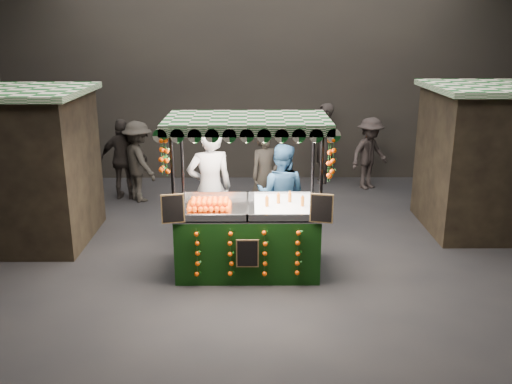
{
  "coord_description": "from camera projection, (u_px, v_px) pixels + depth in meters",
  "views": [
    {
      "loc": [
        -0.19,
        -8.12,
        3.61
      ],
      "look_at": [
        -0.13,
        0.23,
        1.08
      ],
      "focal_mm": 39.12,
      "sensor_mm": 36.0,
      "label": 1
    }
  ],
  "objects": [
    {
      "name": "market_hall",
      "position": [
        265.0,
        40.0,
        7.84
      ],
      "size": [
        12.1,
        10.1,
        5.05
      ],
      "color": "black",
      "rests_on": "ground"
    },
    {
      "name": "shopper_1",
      "position": [
        450.0,
        180.0,
        10.32
      ],
      "size": [
        1.01,
        0.95,
        1.66
      ],
      "rotation": [
        0.0,
        0.0,
        -0.52
      ],
      "color": "#2D2824",
      "rests_on": "ground"
    },
    {
      "name": "shopper_6",
      "position": [
        323.0,
        143.0,
        12.96
      ],
      "size": [
        0.49,
        0.7,
        1.86
      ],
      "rotation": [
        0.0,
        0.0,
        -1.63
      ],
      "color": "black",
      "rests_on": "ground"
    },
    {
      "name": "shopper_7",
      "position": [
        138.0,
        162.0,
        11.61
      ],
      "size": [
        1.18,
        1.25,
        1.69
      ],
      "rotation": [
        0.0,
        0.0,
        2.26
      ],
      "color": "#282521",
      "rests_on": "ground"
    },
    {
      "name": "shopper_3",
      "position": [
        369.0,
        153.0,
        12.5
      ],
      "size": [
        1.2,
        1.09,
        1.62
      ],
      "rotation": [
        0.0,
        0.0,
        0.61
      ],
      "color": "#2C2524",
      "rests_on": "ground"
    },
    {
      "name": "neighbour_stall_left",
      "position": [
        2.0,
        166.0,
        9.37
      ],
      "size": [
        3.0,
        2.2,
        2.6
      ],
      "color": "black",
      "rests_on": "ground"
    },
    {
      "name": "vendor_grey",
      "position": [
        210.0,
        188.0,
        9.1
      ],
      "size": [
        0.85,
        0.68,
        2.05
      ],
      "rotation": [
        0.0,
        0.0,
        3.43
      ],
      "color": "gray",
      "rests_on": "ground"
    },
    {
      "name": "shopper_2",
      "position": [
        124.0,
        159.0,
        11.77
      ],
      "size": [
        1.02,
        0.45,
        1.71
      ],
      "rotation": [
        0.0,
        0.0,
        3.11
      ],
      "color": "black",
      "rests_on": "ground"
    },
    {
      "name": "vendor_blue",
      "position": [
        281.0,
        194.0,
        9.33
      ],
      "size": [
        0.98,
        0.84,
        1.73
      ],
      "rotation": [
        0.0,
        0.0,
        2.89
      ],
      "color": "navy",
      "rests_on": "ground"
    },
    {
      "name": "ground",
      "position": [
        264.0,
        261.0,
        8.82
      ],
      "size": [
        12.0,
        12.0,
        0.0
      ],
      "primitive_type": "plane",
      "color": "black",
      "rests_on": "ground"
    },
    {
      "name": "shopper_5",
      "position": [
        490.0,
        173.0,
        10.96
      ],
      "size": [
        0.61,
        1.5,
        1.57
      ],
      "rotation": [
        0.0,
        0.0,
        1.68
      ],
      "color": "black",
      "rests_on": "ground"
    },
    {
      "name": "shopper_0",
      "position": [
        266.0,
        176.0,
        10.49
      ],
      "size": [
        0.75,
        0.66,
        1.71
      ],
      "rotation": [
        0.0,
        0.0,
        0.5
      ],
      "color": "#2B2723",
      "rests_on": "ground"
    },
    {
      "name": "juice_stall",
      "position": [
        248.0,
        226.0,
        8.29
      ],
      "size": [
        2.42,
        1.42,
        2.34
      ],
      "color": "black",
      "rests_on": "ground"
    },
    {
      "name": "shopper_4",
      "position": [
        79.0,
        161.0,
        11.23
      ],
      "size": [
        1.1,
        1.06,
        1.9
      ],
      "rotation": [
        0.0,
        0.0,
        3.85
      ],
      "color": "#2A2322",
      "rests_on": "ground"
    },
    {
      "name": "neighbour_stall_right",
      "position": [
        510.0,
        158.0,
        9.91
      ],
      "size": [
        3.0,
        2.2,
        2.6
      ],
      "color": "black",
      "rests_on": "ground"
    }
  ]
}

